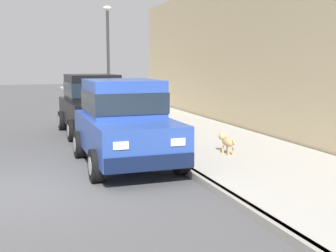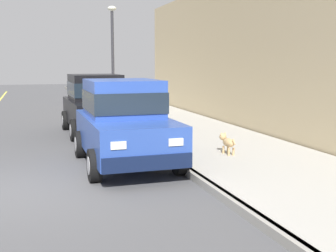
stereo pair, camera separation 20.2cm
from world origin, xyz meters
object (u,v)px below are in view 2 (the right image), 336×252
Objects in this scene: car_blue_hatchback at (124,121)px; street_lamp at (113,47)px; car_black_hatchback at (96,103)px; dog_tan at (227,142)px.

street_lamp is (1.38, 8.82, 1.93)m from car_blue_hatchback.
street_lamp reaches higher than car_black_hatchback.
dog_tan is at bearing -6.57° from car_blue_hatchback.
car_black_hatchback reaches higher than dog_tan.
dog_tan is 9.48m from street_lamp.
car_blue_hatchback is 2.45m from dog_tan.
car_blue_hatchback is 9.13m from street_lamp.
dog_tan is at bearing -83.74° from street_lamp.
car_blue_hatchback is at bearing -98.87° from street_lamp.
car_black_hatchback is 5.10× the size of dog_tan.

